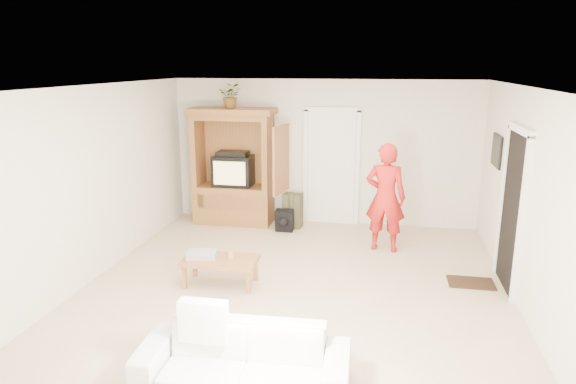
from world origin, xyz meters
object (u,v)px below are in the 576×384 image
man (385,197)px  sofa (243,360)px  armoire (235,174)px  coffee_table (220,262)px

man → sofa: 4.09m
armoire → coffee_table: armoire is taller
armoire → man: 2.87m
armoire → sofa: (1.49, -4.83, -0.63)m
man → sofa: bearing=80.9°
coffee_table → armoire: bearing=100.4°
man → sofa: man is taller
armoire → sofa: 5.09m
sofa → coffee_table: bearing=110.9°
armoire → sofa: bearing=-72.9°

